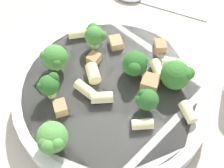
{
  "coord_description": "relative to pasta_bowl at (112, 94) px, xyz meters",
  "views": [
    {
      "loc": [
        -0.09,
        -0.21,
        0.38
      ],
      "look_at": [
        0.0,
        0.0,
        0.05
      ],
      "focal_mm": 50.0,
      "sensor_mm": 36.0,
      "label": 1
    }
  ],
  "objects": [
    {
      "name": "chicken_chunk_0",
      "position": [
        -0.07,
        -0.01,
        0.02
      ],
      "size": [
        0.02,
        0.02,
        0.02
      ],
      "primitive_type": "cube",
      "rotation": [
        0.0,
        0.0,
        1.47
      ],
      "color": "tan",
      "rests_on": "pasta_bowl"
    },
    {
      "name": "ground_plane",
      "position": [
        0.0,
        0.0,
        -0.02
      ],
      "size": [
        2.0,
        2.0,
        0.0
      ],
      "primitive_type": "plane",
      "color": "#BCB29E"
    },
    {
      "name": "pasta_bowl",
      "position": [
        0.0,
        0.0,
        0.0
      ],
      "size": [
        0.27,
        0.27,
        0.04
      ],
      "color": "silver",
      "rests_on": "ground_plane"
    },
    {
      "name": "rigatoni_7",
      "position": [
        0.01,
        -0.07,
        0.02
      ],
      "size": [
        0.03,
        0.02,
        0.01
      ],
      "primitive_type": "cylinder",
      "rotation": [
        1.57,
        0.0,
        1.25
      ],
      "color": "beige",
      "rests_on": "pasta_bowl"
    },
    {
      "name": "broccoli_floret_4",
      "position": [
        0.01,
        0.08,
        0.04
      ],
      "size": [
        0.03,
        0.03,
        0.04
      ],
      "color": "#9EC175",
      "rests_on": "pasta_bowl"
    },
    {
      "name": "rigatoni_2",
      "position": [
        -0.03,
        0.01,
        0.02
      ],
      "size": [
        0.03,
        0.03,
        0.01
      ],
      "primitive_type": "cylinder",
      "rotation": [
        1.57,
        0.0,
        0.46
      ],
      "color": "beige",
      "rests_on": "pasta_bowl"
    },
    {
      "name": "rigatoni_4",
      "position": [
        0.07,
        -0.07,
        0.02
      ],
      "size": [
        0.02,
        0.03,
        0.01
      ],
      "primitive_type": "cylinder",
      "rotation": [
        1.57,
        0.0,
        3.07
      ],
      "color": "beige",
      "rests_on": "pasta_bowl"
    },
    {
      "name": "broccoli_floret_1",
      "position": [
        -0.06,
        0.06,
        0.04
      ],
      "size": [
        0.04,
        0.04,
        0.04
      ],
      "color": "#93B766",
      "rests_on": "pasta_bowl"
    },
    {
      "name": "rigatoni_1",
      "position": [
        -0.02,
        -0.01,
        0.02
      ],
      "size": [
        0.03,
        0.02,
        0.01
      ],
      "primitive_type": "cylinder",
      "rotation": [
        1.57,
        0.0,
        1.24
      ],
      "color": "beige",
      "rests_on": "pasta_bowl"
    },
    {
      "name": "broccoli_floret_0",
      "position": [
        0.03,
        -0.04,
        0.04
      ],
      "size": [
        0.03,
        0.03,
        0.03
      ],
      "color": "#84AD60",
      "rests_on": "pasta_bowl"
    },
    {
      "name": "broccoli_floret_6",
      "position": [
        0.08,
        -0.03,
        0.04
      ],
      "size": [
        0.04,
        0.04,
        0.04
      ],
      "color": "#93B766",
      "rests_on": "pasta_bowl"
    },
    {
      "name": "chicken_chunk_3",
      "position": [
        0.04,
        0.07,
        0.02
      ],
      "size": [
        0.02,
        0.02,
        0.01
      ],
      "primitive_type": "cube",
      "rotation": [
        0.0,
        0.0,
        1.41
      ],
      "color": "tan",
      "rests_on": "pasta_bowl"
    },
    {
      "name": "chicken_chunk_1",
      "position": [
        0.05,
        -0.02,
        0.02
      ],
      "size": [
        0.03,
        0.03,
        0.02
      ],
      "primitive_type": "cube",
      "rotation": [
        0.0,
        0.0,
        2.4
      ],
      "color": "#A87A4C",
      "rests_on": "pasta_bowl"
    },
    {
      "name": "broccoli_floret_3",
      "position": [
        -0.08,
        0.02,
        0.04
      ],
      "size": [
        0.03,
        0.03,
        0.04
      ],
      "color": "#93B766",
      "rests_on": "pasta_bowl"
    },
    {
      "name": "chicken_chunk_2",
      "position": [
        -0.01,
        0.05,
        0.02
      ],
      "size": [
        0.02,
        0.02,
        0.01
      ],
      "primitive_type": "cube",
      "rotation": [
        0.0,
        0.0,
        0.61
      ],
      "color": "#A87A4C",
      "rests_on": "pasta_bowl"
    },
    {
      "name": "chicken_chunk_4",
      "position": [
        0.09,
        0.04,
        0.02
      ],
      "size": [
        0.02,
        0.02,
        0.01
      ],
      "primitive_type": "cube",
      "rotation": [
        0.0,
        0.0,
        1.25
      ],
      "color": "#A87A4C",
      "rests_on": "pasta_bowl"
    },
    {
      "name": "rigatoni_3",
      "position": [
        0.07,
        0.0,
        0.02
      ],
      "size": [
        0.02,
        0.03,
        0.01
      ],
      "primitive_type": "cylinder",
      "rotation": [
        1.57,
        0.0,
        2.97
      ],
      "color": "beige",
      "rests_on": "pasta_bowl"
    },
    {
      "name": "broccoli_floret_5",
      "position": [
        0.04,
        0.01,
        0.04
      ],
      "size": [
        0.03,
        0.04,
        0.04
      ],
      "color": "#93B766",
      "rests_on": "pasta_bowl"
    },
    {
      "name": "rigatoni_6",
      "position": [
        -0.01,
        0.11,
        0.02
      ],
      "size": [
        0.03,
        0.02,
        0.01
      ],
      "primitive_type": "cylinder",
      "rotation": [
        1.57,
        0.0,
        1.34
      ],
      "color": "beige",
      "rests_on": "pasta_bowl"
    },
    {
      "name": "broccoli_floret_2",
      "position": [
        -0.1,
        -0.05,
        0.04
      ],
      "size": [
        0.04,
        0.04,
        0.04
      ],
      "color": "#84AD60",
      "rests_on": "pasta_bowl"
    },
    {
      "name": "rigatoni_0",
      "position": [
        -0.02,
        0.03,
        0.02
      ],
      "size": [
        0.02,
        0.03,
        0.02
      ],
      "primitive_type": "cylinder",
      "rotation": [
        1.57,
        0.0,
        3.0
      ],
      "color": "beige",
      "rests_on": "pasta_bowl"
    },
    {
      "name": "rigatoni_5",
      "position": [
        0.09,
        -0.0,
        0.02
      ],
      "size": [
        0.03,
        0.03,
        0.02
      ],
      "primitive_type": "cylinder",
      "rotation": [
        1.57,
        0.0,
        0.96
      ],
      "color": "beige",
      "rests_on": "pasta_bowl"
    }
  ]
}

